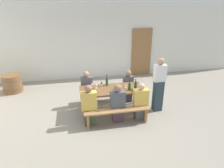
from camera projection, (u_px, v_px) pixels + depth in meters
name	position (u px, v px, depth m)	size (l,w,h in m)	color
ground_plane	(112.00, 111.00, 6.08)	(24.00, 24.00, 0.00)	gray
back_wall	(97.00, 41.00, 8.39)	(14.00, 0.20, 3.20)	silver
wooden_door	(141.00, 52.00, 8.83)	(0.90, 0.06, 2.10)	olive
tasting_table	(112.00, 91.00, 5.82)	(1.89, 0.84, 0.75)	brown
bench_near	(117.00, 113.00, 5.29)	(1.79, 0.30, 0.45)	#9E7247
bench_far	(108.00, 91.00, 6.60)	(1.79, 0.30, 0.45)	#9E7247
wine_bottle_0	(107.00, 82.00, 5.98)	(0.08, 0.08, 0.34)	#234C2D
wine_bottle_1	(129.00, 86.00, 5.66)	(0.07, 0.07, 0.31)	#194723
wine_bottle_2	(136.00, 85.00, 5.74)	(0.08, 0.08, 0.31)	#234C2D
wine_glass_0	(101.00, 83.00, 5.94)	(0.06, 0.06, 0.16)	silver
wine_glass_1	(116.00, 85.00, 5.74)	(0.08, 0.08, 0.18)	silver
wine_glass_2	(96.00, 84.00, 5.79)	(0.08, 0.08, 0.17)	silver
wine_glass_3	(126.00, 84.00, 5.83)	(0.07, 0.07, 0.17)	silver
wine_glass_4	(91.00, 84.00, 5.86)	(0.07, 0.07, 0.16)	silver
seated_guest_near_0	(89.00, 106.00, 5.22)	(0.41, 0.24, 1.16)	#485434
seated_guest_near_1	(118.00, 104.00, 5.37)	(0.40, 0.24, 1.11)	#4C323C
seated_guest_near_2	(141.00, 103.00, 5.49)	(0.41, 0.24, 1.09)	#4F5151
seated_guest_far_0	(87.00, 89.00, 6.26)	(0.36, 0.24, 1.15)	#48486A
seated_guest_far_1	(128.00, 87.00, 6.51)	(0.33, 0.24, 1.09)	#434050
standing_host	(159.00, 86.00, 5.86)	(0.35, 0.24, 1.66)	#283A45
wine_barrel	(12.00, 83.00, 7.29)	(0.71, 0.71, 0.66)	brown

